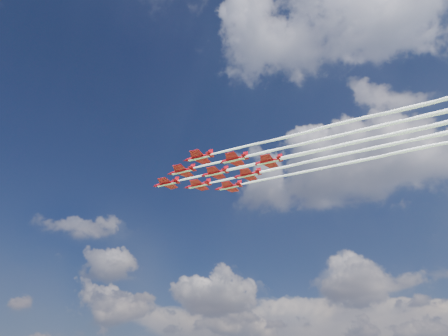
# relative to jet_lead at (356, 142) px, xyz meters

# --- Properties ---
(jet_lead) EXTENTS (147.26, 17.08, 2.83)m
(jet_lead) POSITION_rel_jet_lead_xyz_m (0.00, 0.00, 0.00)
(jet_lead) COLOR #BA0A17
(jet_row2_port) EXTENTS (147.26, 17.08, 2.83)m
(jet_row2_port) POSITION_rel_jet_lead_xyz_m (10.57, -5.41, 0.00)
(jet_row2_port) COLOR #BA0A17
(jet_row2_starb) EXTENTS (147.26, 17.08, 2.83)m
(jet_row2_starb) POSITION_rel_jet_lead_xyz_m (9.58, 7.02, 0.00)
(jet_row2_starb) COLOR #BA0A17
(jet_row3_port) EXTENTS (147.26, 17.08, 2.83)m
(jet_row3_port) POSITION_rel_jet_lead_xyz_m (21.15, -10.81, 0.00)
(jet_row3_port) COLOR #BA0A17
(jet_row3_centre) EXTENTS (147.26, 17.08, 2.83)m
(jet_row3_centre) POSITION_rel_jet_lead_xyz_m (20.15, 1.61, 0.00)
(jet_row3_centre) COLOR #BA0A17
(jet_row3_starb) EXTENTS (147.26, 17.08, 2.83)m
(jet_row3_starb) POSITION_rel_jet_lead_xyz_m (19.16, 14.03, 0.00)
(jet_row3_starb) COLOR #BA0A17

